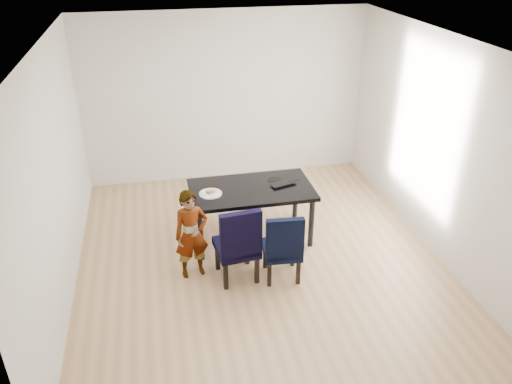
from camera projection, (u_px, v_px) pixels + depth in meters
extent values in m
cube|color=tan|center=(259.00, 258.00, 6.40)|extent=(4.50, 5.00, 0.01)
cube|color=white|center=(260.00, 42.00, 5.12)|extent=(4.50, 5.00, 0.01)
cube|color=silver|center=(226.00, 98.00, 7.92)|extent=(4.50, 0.01, 2.70)
cube|color=silver|center=(334.00, 303.00, 3.60)|extent=(4.50, 0.01, 2.70)
cube|color=silver|center=(54.00, 180.00, 5.34)|extent=(0.01, 5.00, 2.70)
cube|color=white|center=(437.00, 146.00, 6.17)|extent=(0.01, 5.00, 2.70)
cube|color=black|center=(251.00, 213.00, 6.65)|extent=(1.60, 0.90, 0.75)
cube|color=black|center=(236.00, 241.00, 5.83)|extent=(0.53, 0.54, 1.00)
cube|color=black|center=(282.00, 244.00, 5.86)|extent=(0.47, 0.49, 0.90)
imported|color=orange|center=(192.00, 235.00, 5.84)|extent=(0.45, 0.34, 1.12)
cylinder|color=silver|center=(211.00, 194.00, 6.32)|extent=(0.32, 0.32, 0.02)
ellipsoid|color=#CC7E48|center=(211.00, 191.00, 6.31)|extent=(0.15, 0.10, 0.06)
imported|color=black|center=(281.00, 182.00, 6.59)|extent=(0.39, 0.31, 0.03)
torus|color=black|center=(279.00, 184.00, 6.58)|extent=(0.19, 0.19, 0.01)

